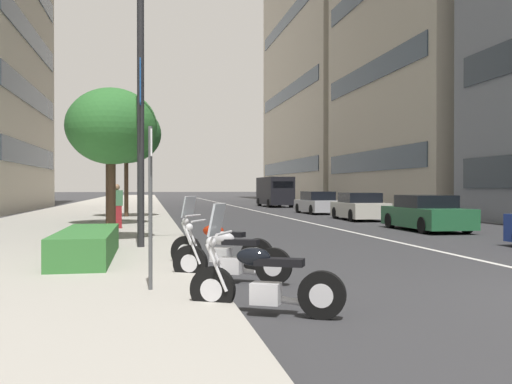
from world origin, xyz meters
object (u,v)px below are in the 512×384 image
delivery_van_ahead (275,191)px  street_lamp_with_banners (151,63)px  car_far_down_avenue (426,214)px  street_tree_mid_sidewalk (112,127)px  motorcycle_under_tarp (219,248)px  motorcycle_far_end_row (230,259)px  car_mid_block_traffic (359,207)px  parking_sign_by_curb (151,191)px  car_following_behind (317,203)px  street_tree_near_plaza_corner (126,134)px  pedestrian_on_plaza (117,206)px  street_tree_far_plaza (108,126)px  motorcycle_nearest_camera (263,282)px

delivery_van_ahead → street_lamp_with_banners: bearing=161.5°
delivery_van_ahead → street_lamp_with_banners: street_lamp_with_banners is taller
car_far_down_avenue → street_tree_mid_sidewalk: size_ratio=1.02×
motorcycle_under_tarp → car_far_down_avenue: 12.97m
motorcycle_far_end_row → delivery_van_ahead: delivery_van_ahead is taller
car_mid_block_traffic → parking_sign_by_curb: bearing=153.0°
car_mid_block_traffic → car_following_behind: 7.21m
car_following_behind → street_tree_mid_sidewalk: size_ratio=0.98×
car_following_behind → street_tree_near_plaza_corner: 13.00m
pedestrian_on_plaza → parking_sign_by_curb: bearing=169.2°
parking_sign_by_curb → street_tree_near_plaza_corner: 22.28m
street_tree_far_plaza → pedestrian_on_plaza: street_tree_far_plaza is taller
parking_sign_by_curb → pedestrian_on_plaza: (13.25, 1.20, -0.64)m
motorcycle_nearest_camera → car_following_behind: bearing=-81.9°
street_tree_far_plaza → street_tree_near_plaza_corner: bearing=-4.3°
car_following_behind → street_tree_near_plaza_corner: (-4.32, 11.66, 3.81)m
motorcycle_nearest_camera → street_lamp_with_banners: (7.64, 1.40, 4.44)m
motorcycle_nearest_camera → street_tree_far_plaza: 17.74m
motorcycle_under_tarp → car_mid_block_traffic: motorcycle_under_tarp is taller
street_tree_far_plaza → street_tree_near_plaza_corner: street_tree_near_plaza_corner is taller
street_tree_far_plaza → car_following_behind: bearing=-48.7°
car_mid_block_traffic → car_following_behind: (7.21, 0.09, 0.01)m
motorcycle_far_end_row → street_tree_near_plaza_corner: bearing=-55.2°
street_tree_far_plaza → street_lamp_with_banners: bearing=-169.7°
motorcycle_far_end_row → car_mid_block_traffic: 20.12m
car_mid_block_traffic → parking_sign_by_curb: size_ratio=1.76×
street_lamp_with_banners → street_tree_far_plaza: (9.41, 1.71, -0.68)m
motorcycle_far_end_row → parking_sign_by_curb: size_ratio=0.82×
motorcycle_far_end_row → street_lamp_with_banners: (5.01, 1.33, 4.46)m
motorcycle_under_tarp → parking_sign_by_curb: parking_sign_by_curb is taller
car_following_behind → street_tree_far_plaza: 16.55m
street_tree_mid_sidewalk → street_tree_far_plaza: bearing=4.6°
street_tree_far_plaza → parking_sign_by_curb: bearing=-173.9°
motorcycle_far_end_row → street_tree_far_plaza: size_ratio=0.36×
car_far_down_avenue → street_lamp_with_banners: 12.65m
delivery_van_ahead → street_tree_near_plaza_corner: size_ratio=1.01×
motorcycle_nearest_camera → car_far_down_avenue: bearing=-98.3°
motorcycle_far_end_row → street_tree_far_plaza: street_tree_far_plaza is taller
street_lamp_with_banners → pedestrian_on_plaza: (6.95, 1.24, -3.89)m
motorcycle_nearest_camera → car_mid_block_traffic: 22.46m
street_lamp_with_banners → pedestrian_on_plaza: size_ratio=4.83×
car_far_down_avenue → delivery_van_ahead: delivery_van_ahead is taller
delivery_van_ahead → car_mid_block_traffic: bearing=179.0°
street_tree_mid_sidewalk → pedestrian_on_plaza: (4.70, 0.11, -2.46)m
street_tree_far_plaza → street_tree_mid_sidewalk: bearing=-175.4°
street_lamp_with_banners → motorcycle_far_end_row: bearing=-165.2°
motorcycle_nearest_camera → parking_sign_by_curb: 2.30m
parking_sign_by_curb → street_tree_near_plaza_corner: size_ratio=0.42×
street_tree_near_plaza_corner → pedestrian_on_plaza: street_tree_near_plaza_corner is taller
motorcycle_under_tarp → street_tree_mid_sidewalk: 6.95m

